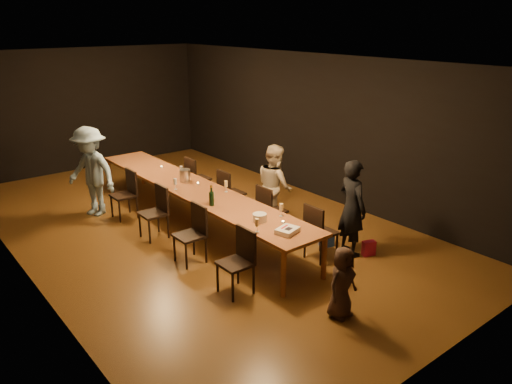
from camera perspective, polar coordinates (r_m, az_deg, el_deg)
ground at (r=9.41m, az=-6.91°, el=-3.81°), size 10.00×10.00×0.00m
room_shell at (r=8.81m, az=-7.45°, el=8.72°), size 6.04×10.04×3.02m
table at (r=9.16m, az=-7.08°, el=0.23°), size 0.90×6.00×0.75m
chair_right_0 at (r=8.00m, az=7.48°, el=-4.51°), size 0.42×0.42×0.93m
chair_right_1 at (r=8.80m, az=1.86°, el=-2.08°), size 0.42×0.42×0.93m
chair_right_2 at (r=9.68m, az=-2.76°, el=-0.06°), size 0.42×0.42×0.93m
chair_right_3 at (r=10.63m, az=-6.59°, el=1.61°), size 0.42×0.42×0.93m
chair_left_0 at (r=6.97m, az=-2.39°, el=-8.08°), size 0.42×0.42×0.93m
chair_left_1 at (r=7.88m, az=-7.61°, el=-4.89°), size 0.42×0.42×0.93m
chair_left_2 at (r=8.85m, az=-11.68°, el=-2.35°), size 0.42×0.42×0.93m
chair_left_3 at (r=9.88m, az=-14.92°, el=-0.31°), size 0.42×0.42×0.93m
woman_birthday at (r=8.12m, az=10.91°, el=-1.79°), size 0.47×0.63×1.59m
woman_tan at (r=9.09m, az=2.17°, el=0.69°), size 0.80×0.90×1.54m
man_blue at (r=10.09m, az=-18.33°, el=2.22°), size 1.04×1.29×1.75m
child at (r=6.54m, az=9.81°, el=-10.15°), size 0.49×0.34×0.96m
gift_bag_red at (r=8.37m, az=12.76°, el=-6.28°), size 0.24×0.18×0.25m
gift_bag_blue at (r=8.56m, az=8.08°, el=-5.27°), size 0.26×0.21×0.28m
birthday_cake at (r=7.18m, az=3.61°, el=-4.41°), size 0.37×0.33×0.07m
plate_stack at (r=7.56m, az=0.41°, el=-2.93°), size 0.22×0.22×0.12m
champagne_bottle at (r=8.18m, az=-5.11°, el=-0.38°), size 0.11×0.11×0.35m
ice_bucket at (r=9.50m, az=-8.12°, el=1.91°), size 0.22×0.22×0.23m
wineglass_0 at (r=7.17m, az=0.13°, el=-3.84°), size 0.06×0.06×0.21m
wineglass_1 at (r=7.74m, az=2.91°, el=-2.06°), size 0.06×0.06×0.21m
wineglass_2 at (r=8.27m, az=-4.97°, el=-0.69°), size 0.06×0.06×0.21m
wineglass_3 at (r=8.83m, az=-3.44°, el=0.65°), size 0.06×0.06×0.21m
wineglass_4 at (r=9.05m, az=-9.21°, el=0.91°), size 0.06×0.06×0.21m
wineglass_5 at (r=9.80m, az=-8.53°, el=2.37°), size 0.06×0.06×0.21m
tealight_near at (r=7.52m, az=3.10°, el=-3.47°), size 0.05×0.05×0.03m
tealight_mid at (r=9.29m, az=-6.64°, el=0.95°), size 0.05×0.05×0.03m
tealight_far at (r=10.45m, az=-10.75°, el=2.80°), size 0.05×0.05×0.03m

